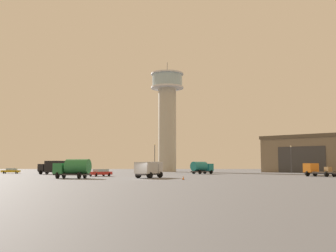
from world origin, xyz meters
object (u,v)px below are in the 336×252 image
object	(u,v)px
control_tower	(167,112)
truck_fuel_tanker_teal	(202,167)
truck_box_black	(52,167)
light_post_west	(291,156)
traffic_cone_near_left	(183,178)
car_red	(100,172)
truck_fuel_tanker_green	(73,168)
truck_box_silver	(149,169)
truck_flatbed_orange	(317,170)
car_yellow	(11,171)
light_post_east	(155,155)

from	to	relation	value
control_tower	truck_fuel_tanker_teal	size ratio (longest dim) A/B	6.36
truck_box_black	light_post_west	world-z (taller)	light_post_west
truck_fuel_tanker_teal	traffic_cone_near_left	world-z (taller)	truck_fuel_tanker_teal
control_tower	truck_fuel_tanker_teal	bearing A→B (deg)	-76.60
truck_fuel_tanker_teal	light_post_west	world-z (taller)	light_post_west
traffic_cone_near_left	car_red	bearing A→B (deg)	129.51
truck_fuel_tanker_green	light_post_west	xyz separation A→B (m)	(48.11, 44.35, 2.89)
control_tower	truck_fuel_tanker_teal	world-z (taller)	control_tower
truck_box_silver	truck_flatbed_orange	size ratio (longest dim) A/B	1.01
truck_box_black	car_yellow	bearing A→B (deg)	-9.17
control_tower	truck_flatbed_orange	world-z (taller)	control_tower
control_tower	light_post_east	distance (m)	28.75
car_red	light_post_east	bearing A→B (deg)	-150.60
car_yellow	truck_flatbed_orange	bearing A→B (deg)	149.38
truck_fuel_tanker_green	control_tower	bearing A→B (deg)	-90.35
truck_fuel_tanker_teal	truck_box_silver	bearing A→B (deg)	-148.80
truck_box_silver	truck_box_black	xyz separation A→B (m)	(-24.39, 27.55, 0.19)
truck_flatbed_orange	light_post_east	bearing A→B (deg)	11.65
truck_flatbed_orange	car_red	bearing A→B (deg)	60.04
car_red	control_tower	bearing A→B (deg)	-148.45
truck_box_black	car_yellow	distance (m)	16.78
truck_box_black	car_yellow	world-z (taller)	truck_box_black
car_red	car_yellow	world-z (taller)	same
traffic_cone_near_left	truck_box_black	bearing A→B (deg)	129.84
light_post_east	car_red	bearing A→B (deg)	-103.55
truck_fuel_tanker_green	truck_box_black	size ratio (longest dim) A/B	0.87
truck_fuel_tanker_teal	car_yellow	bearing A→B (deg)	135.35
truck_flatbed_orange	car_yellow	size ratio (longest dim) A/B	1.45
truck_box_black	car_yellow	size ratio (longest dim) A/B	1.42
truck_flatbed_orange	car_yellow	world-z (taller)	truck_flatbed_orange
truck_flatbed_orange	light_post_west	distance (m)	33.00
truck_box_silver	traffic_cone_near_left	world-z (taller)	truck_box_silver
truck_box_black	light_post_east	xyz separation A→B (m)	(23.36, 19.64, 3.23)
light_post_east	truck_flatbed_orange	bearing A→B (deg)	-49.61
truck_fuel_tanker_green	car_yellow	size ratio (longest dim) A/B	1.23
truck_fuel_tanker_green	light_post_east	distance (m)	50.89
light_post_east	light_post_west	bearing A→B (deg)	-8.03
car_red	light_post_west	xyz separation A→B (m)	(46.15, 31.53, 3.80)
truck_fuel_tanker_green	truck_box_black	world-z (taller)	truck_box_black
traffic_cone_near_left	light_post_east	bearing A→B (deg)	96.61
truck_box_black	truck_flatbed_orange	distance (m)	58.26
control_tower	light_post_east	size ratio (longest dim) A/B	4.66
car_yellow	car_red	bearing A→B (deg)	127.58
truck_fuel_tanker_green	truck_flatbed_orange	size ratio (longest dim) A/B	0.85
car_red	traffic_cone_near_left	distance (m)	24.03
control_tower	truck_flatbed_orange	size ratio (longest dim) A/B	5.56
control_tower	traffic_cone_near_left	world-z (taller)	control_tower
control_tower	car_red	distance (m)	64.95
truck_box_black	car_red	distance (m)	22.47
truck_fuel_tanker_teal	truck_fuel_tanker_green	xyz separation A→B (m)	(-23.12, -35.87, -0.02)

